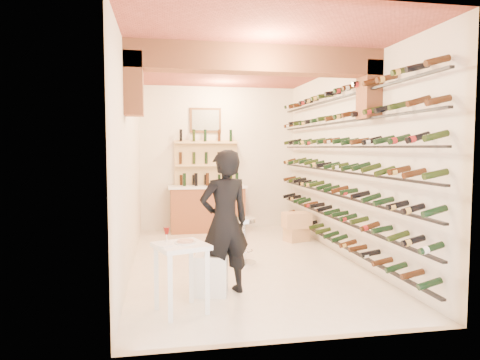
% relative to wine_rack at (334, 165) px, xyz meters
% --- Properties ---
extents(ground, '(6.00, 6.00, 0.00)m').
position_rel_wine_rack_xyz_m(ground, '(-1.53, 0.00, -1.55)').
color(ground, silver).
rests_on(ground, ground).
extents(room_shell, '(3.52, 6.02, 3.21)m').
position_rel_wine_rack_xyz_m(room_shell, '(-1.53, -0.26, 0.70)').
color(room_shell, silver).
rests_on(room_shell, ground).
extents(wine_rack, '(0.32, 5.70, 2.56)m').
position_rel_wine_rack_xyz_m(wine_rack, '(0.00, 0.00, 0.00)').
color(wine_rack, black).
rests_on(wine_rack, ground).
extents(back_counter, '(1.70, 0.62, 1.29)m').
position_rel_wine_rack_xyz_m(back_counter, '(-1.83, 2.65, -1.02)').
color(back_counter, brown).
rests_on(back_counter, ground).
extents(back_shelving, '(1.40, 0.31, 2.73)m').
position_rel_wine_rack_xyz_m(back_shelving, '(-1.83, 2.89, -0.38)').
color(back_shelving, '#DAB77A').
rests_on(back_shelving, ground).
extents(tasting_table, '(0.68, 0.68, 0.94)m').
position_rel_wine_rack_xyz_m(tasting_table, '(-2.62, -2.02, -0.91)').
color(tasting_table, white).
rests_on(tasting_table, ground).
extents(white_stool, '(0.48, 0.48, 0.50)m').
position_rel_wine_rack_xyz_m(white_stool, '(-2.22, -1.47, -1.30)').
color(white_stool, white).
rests_on(white_stool, ground).
extents(person, '(0.76, 0.61, 1.82)m').
position_rel_wine_rack_xyz_m(person, '(-2.05, -1.48, -0.64)').
color(person, black).
rests_on(person, ground).
extents(chrome_barstool, '(0.38, 0.38, 0.73)m').
position_rel_wine_rack_xyz_m(chrome_barstool, '(-1.54, -0.13, -1.13)').
color(chrome_barstool, silver).
rests_on(chrome_barstool, ground).
extents(crate_lower, '(0.52, 0.43, 0.27)m').
position_rel_wine_rack_xyz_m(crate_lower, '(-0.21, 1.32, -1.42)').
color(crate_lower, tan).
rests_on(crate_lower, ground).
extents(crate_upper, '(0.54, 0.38, 0.30)m').
position_rel_wine_rack_xyz_m(crate_upper, '(-0.21, 1.32, -1.13)').
color(crate_upper, tan).
rests_on(crate_upper, crate_lower).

